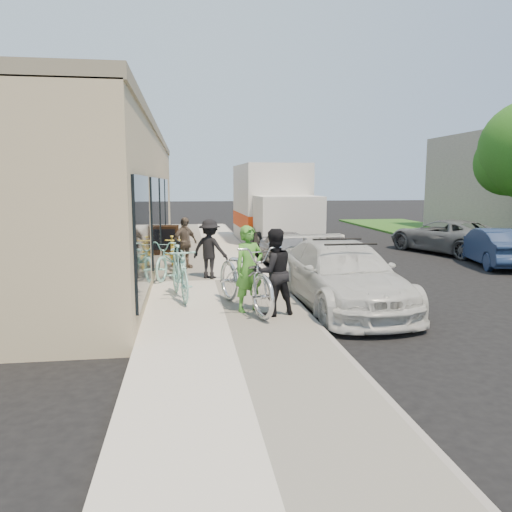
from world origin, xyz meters
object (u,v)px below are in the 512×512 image
sandwich_board (169,240)px  bystander_b (185,243)px  sedan_white (342,275)px  cruiser_bike_a (180,273)px  sedan_silver (289,249)px  man_standing (273,272)px  bystander_a (210,249)px  tandem_bike (245,276)px  cruiser_bike_c (173,252)px  moving_truck (273,209)px  far_car_gray (446,236)px  far_car_blue (494,247)px  woman_rider (249,269)px  cruiser_bike_b (172,259)px  bike_rack (178,256)px

sandwich_board → bystander_b: bearing=-72.9°
sedan_white → cruiser_bike_a: sedan_white is taller
sedan_silver → man_standing: bearing=-109.7°
bystander_a → cruiser_bike_a: bearing=102.8°
sedan_silver → tandem_bike: bearing=-115.4°
sedan_silver → bystander_a: (-2.50, -2.06, 0.34)m
sandwich_board → cruiser_bike_c: bearing=-79.9°
cruiser_bike_c → moving_truck: bearing=52.6°
sandwich_board → far_car_gray: far_car_gray is taller
sandwich_board → man_standing: bearing=-68.9°
far_car_blue → far_car_gray: size_ratio=0.81×
sedan_silver → woman_rider: 5.81m
cruiser_bike_b → sedan_white: bearing=-19.4°
tandem_bike → man_standing: bearing=-61.2°
cruiser_bike_b → sandwich_board: bearing=113.2°
sedan_white → sandwich_board: bearing=115.3°
sedan_silver → bystander_a: bearing=-145.5°
bike_rack → tandem_bike: bearing=-67.4°
far_car_blue → man_standing: size_ratio=2.24×
sedan_white → tandem_bike: size_ratio=1.92×
far_car_gray → cruiser_bike_b: (-9.86, -4.29, 0.03)m
bystander_a → cruiser_bike_c: bearing=-27.2°
sedan_silver → moving_truck: bearing=80.2°
sedan_white → woman_rider: size_ratio=2.90×
cruiser_bike_c → bystander_b: bearing=-7.1°
sedan_white → cruiser_bike_a: 3.38m
far_car_gray → cruiser_bike_c: bearing=-2.6°
bystander_b → bystander_a: bearing=-106.4°
bike_rack → man_standing: bearing=-63.8°
tandem_bike → cruiser_bike_c: bearing=90.1°
tandem_bike → cruiser_bike_c: tandem_bike is taller
bike_rack → far_car_gray: (9.69, 4.62, -0.14)m
far_car_blue → cruiser_bike_b: (-9.87, -1.41, 0.05)m
sandwich_board → cruiser_bike_b: bearing=-81.2°
sedan_white → bystander_b: 5.44m
sandwich_board → bystander_b: size_ratio=0.67×
woman_rider → cruiser_bike_c: woman_rider is taller
far_car_blue → bike_rack: bearing=21.7°
sedan_white → sedan_silver: size_ratio=1.42×
sedan_white → moving_truck: (0.38, 10.45, 0.79)m
bike_rack → sandwich_board: 4.45m
woman_rider → man_standing: size_ratio=1.02×
sandwich_board → bystander_a: bearing=-68.7°
bike_rack → tandem_bike: (1.32, -3.17, 0.04)m
tandem_bike → bystander_b: bystander_b is taller
moving_truck → bystander_a: 8.25m
bike_rack → woman_rider: size_ratio=0.61×
tandem_bike → cruiser_bike_a: (-1.25, 1.10, -0.09)m
cruiser_bike_a → cruiser_bike_b: (-0.24, 2.40, -0.06)m
sedan_white → moving_truck: size_ratio=0.70×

